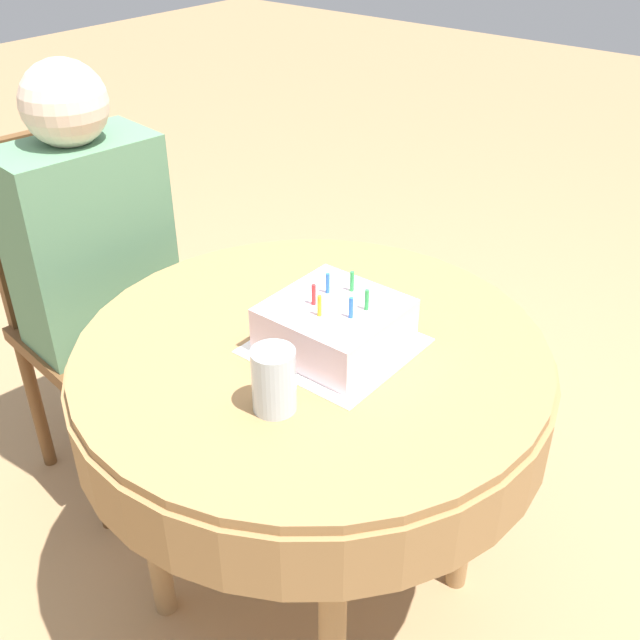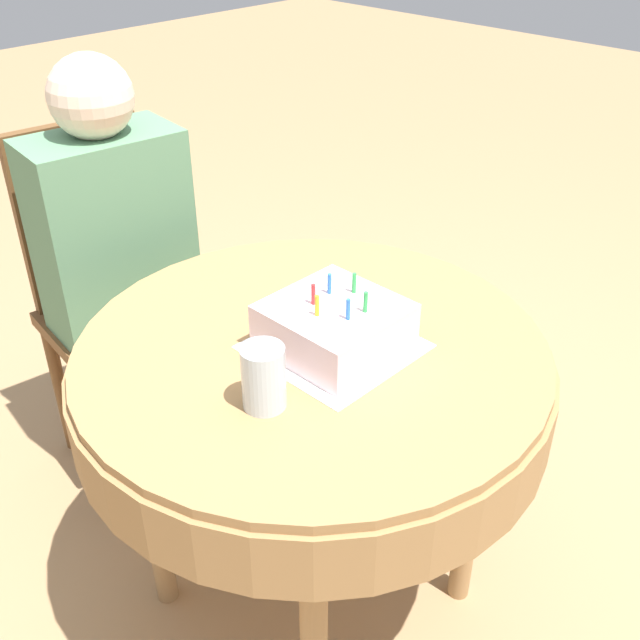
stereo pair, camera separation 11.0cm
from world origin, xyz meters
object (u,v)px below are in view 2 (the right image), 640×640
Objects in this scene: birthday_cake at (335,326)px; chair at (113,294)px; person at (119,245)px; drinking_glass at (264,377)px.

chair is at bearing 89.97° from birthday_cake.
person is 5.14× the size of birthday_cake.
birthday_cake is 1.94× the size of drinking_glass.
person is at bearing 75.44° from drinking_glass.
person reaches higher than drinking_glass.
person reaches higher than chair.
drinking_glass is at bearing -96.53° from chair.
birthday_cake is (-0.00, -0.81, 0.26)m from chair.
person is 0.79m from drinking_glass.
chair is 4.26× the size of birthday_cake.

